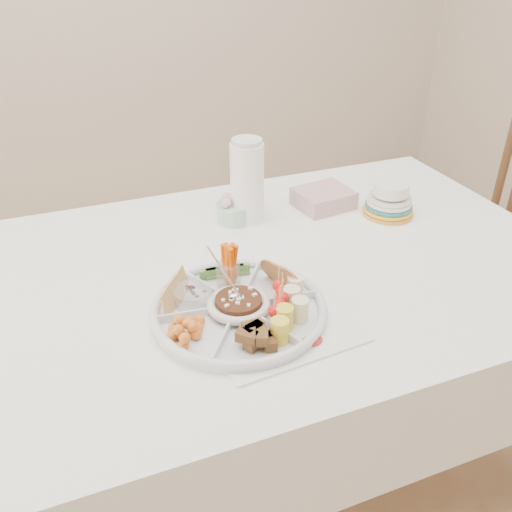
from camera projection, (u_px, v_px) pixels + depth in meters
name	position (u px, v px, depth m)	size (l,w,h in m)	color
floor	(274.00, 457.00, 1.78)	(4.00, 4.00, 0.00)	tan
dining_table	(277.00, 371.00, 1.58)	(1.52, 1.02, 0.76)	white
chair	(510.00, 235.00, 2.08)	(0.41, 0.41, 0.97)	brown
party_tray	(239.00, 307.00, 1.18)	(0.38, 0.38, 0.04)	silver
bean_dip	(239.00, 304.00, 1.18)	(0.10, 0.10, 0.04)	#341F14
tortillas	(279.00, 276.00, 1.25)	(0.10, 0.10, 0.06)	#98622A
carrot_cucumber	(225.00, 261.00, 1.27)	(0.11, 0.11, 0.10)	#E45202
pita_raisins	(182.00, 290.00, 1.20)	(0.12, 0.12, 0.06)	tan
cherries	(192.00, 329.00, 1.10)	(0.10, 0.10, 0.04)	orange
granola_chunks	(254.00, 339.00, 1.07)	(0.11, 0.11, 0.05)	brown
banana_tomato	(298.00, 302.00, 1.14)	(0.12, 0.12, 0.10)	#F2D883
cup_stack	(246.00, 183.00, 1.53)	(0.08, 0.08, 0.23)	beige
thermos	(247.00, 180.00, 1.53)	(0.10, 0.10, 0.25)	white
flower_bowl	(235.00, 208.00, 1.56)	(0.11, 0.11, 0.08)	#93B59E
napkin_stack	(323.00, 198.00, 1.65)	(0.16, 0.14, 0.05)	#C59B9E
plate_stack	(389.00, 200.00, 1.59)	(0.15, 0.15, 0.10)	#F1D553
placemat	(296.00, 347.00, 1.10)	(0.31, 0.10, 0.01)	white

